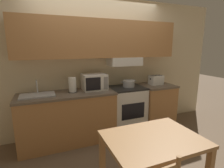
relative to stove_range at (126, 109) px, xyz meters
name	(u,v)px	position (x,y,z in m)	size (l,w,h in m)	color
ground_plane	(100,128)	(-0.47, 0.28, -0.44)	(16.00, 16.00, 0.00)	brown
wall_back	(100,54)	(-0.46, 0.21, 1.07)	(5.33, 0.38, 2.55)	beige
lower_counter_main	(68,118)	(-1.14, -0.02, 0.00)	(1.61, 0.62, 0.89)	#B27A47
lower_counter_right_stub	(155,105)	(0.67, -0.02, 0.00)	(0.67, 0.62, 0.89)	#B27A47
stove_range	(126,109)	(0.00, 0.00, 0.00)	(0.66, 0.56, 0.89)	white
cooking_pot	(129,83)	(0.05, 0.02, 0.51)	(0.32, 0.24, 0.13)	#B7BABF
microwave	(94,82)	(-0.64, 0.06, 0.59)	(0.42, 0.36, 0.29)	white
toaster	(156,80)	(0.67, 0.00, 0.54)	(0.28, 0.20, 0.19)	white
sink_basin	(37,95)	(-1.59, -0.02, 0.46)	(0.53, 0.33, 0.24)	#B7BABF
paper_towel_roll	(72,85)	(-1.03, 0.01, 0.57)	(0.15, 0.15, 0.26)	black
dining_table	(153,149)	(-0.54, -1.64, 0.21)	(0.93, 0.69, 0.78)	#9E7042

